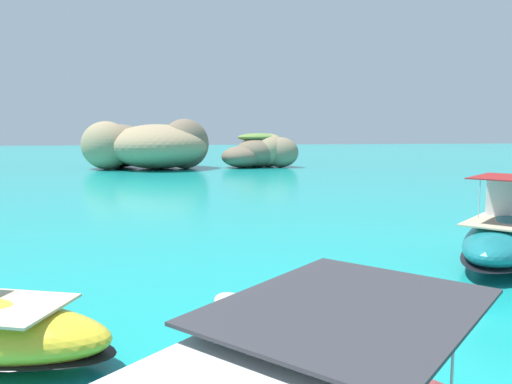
# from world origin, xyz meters

# --- Properties ---
(islet_large) EXTENTS (20.14, 18.61, 6.91)m
(islet_large) POSITION_xyz_m (-7.02, 67.51, 3.17)
(islet_large) COLOR #9E8966
(islet_large) RESTS_ON ground
(islet_small) EXTENTS (13.39, 11.37, 4.93)m
(islet_small) POSITION_xyz_m (9.19, 67.63, 2.19)
(islet_small) COLOR #756651
(islet_small) RESTS_ON ground
(dinghy_tender) EXTENTS (1.68, 2.87, 0.58)m
(dinghy_tender) POSITION_xyz_m (-3.03, 9.35, 0.22)
(dinghy_tender) COLOR #B2B2B2
(dinghy_tender) RESTS_ON ground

